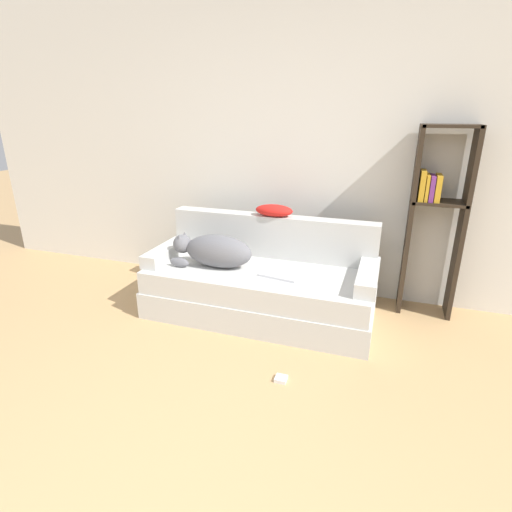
{
  "coord_description": "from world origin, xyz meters",
  "views": [
    {
      "loc": [
        0.73,
        -0.8,
        1.66
      ],
      "look_at": [
        -0.23,
        2.01,
        0.56
      ],
      "focal_mm": 28.0,
      "sensor_mm": 36.0,
      "label": 1
    }
  ],
  "objects_px": {
    "throw_pillow": "(274,210)",
    "dog": "(214,251)",
    "couch": "(260,292)",
    "bookshelf": "(436,212)",
    "laptop": "(282,274)",
    "power_adapter": "(281,379)"
  },
  "relations": [
    {
      "from": "couch",
      "to": "throw_pillow",
      "type": "relative_size",
      "value": 5.68
    },
    {
      "from": "throw_pillow",
      "to": "laptop",
      "type": "bearing_deg",
      "value": -64.54
    },
    {
      "from": "couch",
      "to": "bookshelf",
      "type": "relative_size",
      "value": 1.21
    },
    {
      "from": "laptop",
      "to": "throw_pillow",
      "type": "relative_size",
      "value": 1.05
    },
    {
      "from": "dog",
      "to": "laptop",
      "type": "bearing_deg",
      "value": 0.44
    },
    {
      "from": "laptop",
      "to": "bookshelf",
      "type": "xyz_separation_m",
      "value": [
        1.12,
        0.57,
        0.46
      ]
    },
    {
      "from": "dog",
      "to": "bookshelf",
      "type": "distance_m",
      "value": 1.83
    },
    {
      "from": "couch",
      "to": "power_adapter",
      "type": "xyz_separation_m",
      "value": [
        0.42,
        -0.82,
        -0.19
      ]
    },
    {
      "from": "dog",
      "to": "power_adapter",
      "type": "height_order",
      "value": "dog"
    },
    {
      "from": "dog",
      "to": "throw_pillow",
      "type": "bearing_deg",
      "value": 43.56
    },
    {
      "from": "power_adapter",
      "to": "dog",
      "type": "bearing_deg",
      "value": 136.57
    },
    {
      "from": "couch",
      "to": "throw_pillow",
      "type": "distance_m",
      "value": 0.72
    },
    {
      "from": "throw_pillow",
      "to": "dog",
      "type": "bearing_deg",
      "value": -136.44
    },
    {
      "from": "bookshelf",
      "to": "power_adapter",
      "type": "xyz_separation_m",
      "value": [
        -0.9,
        -1.34,
        -0.87
      ]
    },
    {
      "from": "bookshelf",
      "to": "couch",
      "type": "bearing_deg",
      "value": -158.37
    },
    {
      "from": "throw_pillow",
      "to": "bookshelf",
      "type": "xyz_separation_m",
      "value": [
        1.3,
        0.19,
        0.04
      ]
    },
    {
      "from": "laptop",
      "to": "power_adapter",
      "type": "distance_m",
      "value": 0.89
    },
    {
      "from": "dog",
      "to": "bookshelf",
      "type": "relative_size",
      "value": 0.45
    },
    {
      "from": "throw_pillow",
      "to": "bookshelf",
      "type": "relative_size",
      "value": 0.21
    },
    {
      "from": "power_adapter",
      "to": "laptop",
      "type": "bearing_deg",
      "value": 105.84
    },
    {
      "from": "couch",
      "to": "laptop",
      "type": "distance_m",
      "value": 0.3
    },
    {
      "from": "bookshelf",
      "to": "laptop",
      "type": "bearing_deg",
      "value": -152.76
    }
  ]
}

